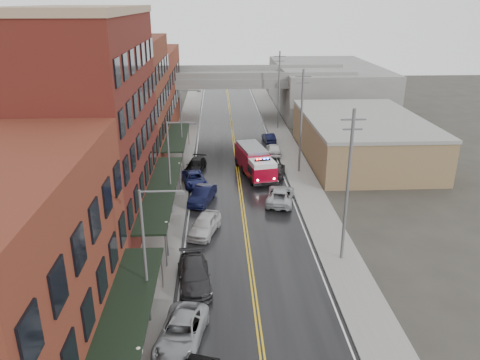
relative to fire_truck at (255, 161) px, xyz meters
name	(u,v)px	position (x,y,z in m)	size (l,w,h in m)	color
road	(240,189)	(-1.93, -4.27, -1.69)	(11.00, 160.00, 0.02)	black
sidewalk_left	(172,190)	(-9.23, -4.27, -1.62)	(3.00, 160.00, 0.15)	slate
sidewalk_right	(307,187)	(5.37, -4.27, -1.62)	(3.00, 160.00, 0.15)	slate
curb_left	(188,189)	(-7.58, -4.27, -1.62)	(0.30, 160.00, 0.15)	gray
curb_right	(292,188)	(3.72, -4.27, -1.62)	(0.30, 160.00, 0.15)	gray
brick_building_a	(1,278)	(-15.23, -30.27, 4.30)	(9.00, 18.00, 12.00)	maroon
brick_building_b	(89,125)	(-15.23, -11.27, 7.30)	(9.00, 20.00, 18.00)	#521D15
brick_building_c	(127,102)	(-15.23, 6.23, 5.80)	(9.00, 15.00, 15.00)	#5C261B
brick_building_far	(147,89)	(-15.23, 23.73, 4.30)	(9.00, 20.00, 12.00)	maroon
tan_building	(362,139)	(14.07, 5.73, 0.80)	(14.00, 22.00, 5.00)	olive
right_far_block	(326,87)	(16.07, 35.73, 2.30)	(18.00, 30.00, 8.00)	slate
awning_0	(123,324)	(-9.42, -30.27, 1.29)	(2.60, 16.00, 3.09)	black
awning_1	(162,189)	(-9.42, -11.27, 1.29)	(2.60, 18.00, 3.09)	black
awning_2	(177,137)	(-9.41, 6.23, 1.29)	(2.60, 13.00, 3.09)	black
globe_lamp_1	(167,231)	(-8.33, -18.27, 0.61)	(0.44, 0.44, 3.12)	#59595B
globe_lamp_2	(180,170)	(-8.33, -4.27, 0.61)	(0.44, 0.44, 3.12)	#59595B
street_lamp_0	(148,250)	(-8.47, -26.27, 3.49)	(2.64, 0.22, 9.00)	#59595B
street_lamp_1	(172,163)	(-8.47, -10.27, 3.49)	(2.64, 0.22, 9.00)	#59595B
street_lamp_2	(183,121)	(-8.47, 5.73, 3.49)	(2.64, 0.22, 9.00)	#59595B
utility_pole_0	(348,185)	(5.27, -19.27, 4.61)	(1.80, 0.24, 12.00)	#59595B
utility_pole_1	(301,120)	(5.27, 0.73, 4.61)	(1.80, 0.24, 12.00)	#59595B
utility_pole_2	(279,89)	(5.27, 20.73, 4.61)	(1.80, 0.24, 12.00)	#59595B
overpass	(231,84)	(-1.93, 27.73, 4.29)	(40.00, 10.00, 7.50)	slate
fire_truck	(255,161)	(0.00, 0.00, 0.00)	(4.78, 8.97, 3.14)	maroon
parked_car_left_2	(181,332)	(-6.60, -28.31, -0.95)	(2.50, 5.42, 1.51)	#95999C
parked_car_left_3	(194,275)	(-6.10, -22.26, -0.90)	(2.23, 5.49, 1.59)	#262628
parked_car_left_4	(205,225)	(-5.53, -14.32, -0.87)	(1.95, 4.85, 1.65)	beige
parked_car_left_5	(202,195)	(-5.88, -7.63, -0.90)	(1.69, 4.84, 1.59)	black
parked_car_left_6	(194,179)	(-6.93, -2.75, -1.00)	(2.32, 5.03, 1.40)	#161C52
parked_car_left_7	(196,165)	(-6.93, 1.73, -0.99)	(1.98, 4.86, 1.41)	black
parked_car_right_0	(280,195)	(1.91, -7.98, -0.93)	(2.57, 5.57, 1.55)	#A3A6AA
parked_car_right_1	(276,169)	(2.49, -0.07, -1.02)	(1.90, 4.68, 1.36)	#29292C
parked_car_right_2	(274,149)	(3.07, 7.53, -0.92)	(1.85, 4.59, 1.56)	white
parked_car_right_3	(269,138)	(3.07, 13.53, -1.04)	(1.40, 4.01, 1.32)	black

